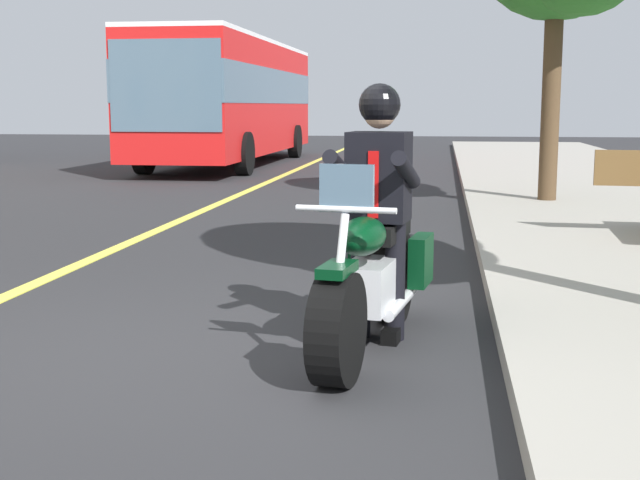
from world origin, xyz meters
TOP-DOWN VIEW (x-y plane):
  - ground_plane at (0.00, 0.00)m, footprint 80.00×80.00m
  - motorcycle_main at (-0.45, 1.16)m, footprint 2.22×0.80m
  - rider_main at (-0.64, 1.19)m, footprint 0.68×0.61m
  - bus_near at (-17.63, -4.10)m, footprint 11.05×2.70m

SIDE VIEW (x-z plane):
  - ground_plane at x=0.00m, z-range 0.00..0.00m
  - motorcycle_main at x=-0.45m, z-range -0.18..1.08m
  - rider_main at x=-0.64m, z-range 0.17..1.91m
  - bus_near at x=-17.63m, z-range 0.22..3.52m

